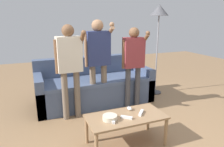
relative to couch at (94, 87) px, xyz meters
The scene contains 12 objects.
ground_plane 1.54m from the couch, 82.78° to the right, with size 12.00×12.00×0.00m, color #93704C.
couch is the anchor object (origin of this frame).
coffee_table 1.55m from the couch, 91.77° to the right, with size 1.00×0.49×0.40m.
snack_bowl 1.60m from the couch, 100.13° to the right, with size 0.18×0.18×0.06m, color beige.
game_remote_nunchuk 1.41m from the couch, 87.23° to the right, with size 0.06×0.09×0.05m.
floor_lamp 1.94m from the couch, ahead, with size 0.38×0.38×1.88m.
player_left 1.00m from the couch, 135.95° to the right, with size 0.46×0.32×1.52m.
player_center 0.80m from the couch, 95.48° to the right, with size 0.47×0.31×1.59m.
player_right 0.99m from the couch, 41.93° to the right, with size 0.43×0.32×1.46m.
game_remote_wand_near 1.58m from the couch, 84.21° to the right, with size 0.14×0.15×0.03m.
game_remote_wand_far 1.64m from the couch, 98.73° to the right, with size 0.10×0.16×0.03m.
game_remote_wand_spare 1.62m from the couch, 92.69° to the right, with size 0.14×0.12×0.03m.
Camera 1 is at (-1.31, -2.22, 1.61)m, focal length 33.24 mm.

